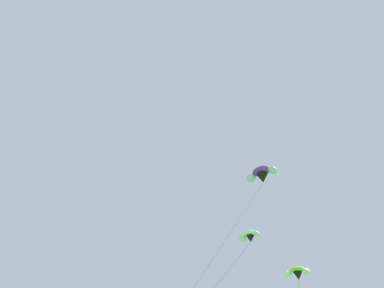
# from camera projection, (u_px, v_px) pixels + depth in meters

# --- Properties ---
(parafoil_kite_high_white) EXTENTS (6.57, 11.82, 12.32)m
(parafoil_kite_high_white) POSITION_uv_depth(u_px,v_px,m) (250.00, 236.00, 29.97)
(parafoil_kite_high_white) COLOR white
(parafoil_kite_far_purple) EXTENTS (8.48, 17.69, 21.31)m
(parafoil_kite_far_purple) POSITION_uv_depth(u_px,v_px,m) (262.00, 174.00, 38.82)
(parafoil_kite_far_purple) COLOR purple
(parafoil_kite_low_lime_white) EXTENTS (2.57, 20.16, 10.08)m
(parafoil_kite_low_lime_white) POSITION_uv_depth(u_px,v_px,m) (298.00, 273.00, 32.43)
(parafoil_kite_low_lime_white) COLOR #93D633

